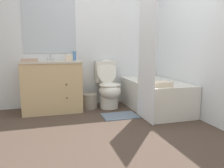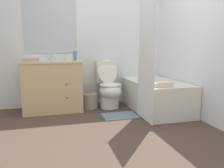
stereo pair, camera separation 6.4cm
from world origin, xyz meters
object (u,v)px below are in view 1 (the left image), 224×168
(bathtub, at_px, (155,95))
(wastebasket, at_px, (89,101))
(sink_faucet, at_px, (51,58))
(soap_dispenser, at_px, (74,56))
(tissue_box, at_px, (70,58))
(hand_towel_folded, at_px, (30,60))
(vanity_cabinet, at_px, (52,86))
(toilet, at_px, (109,87))
(bath_mat, at_px, (120,116))
(bath_towel_folded, at_px, (159,84))

(bathtub, xyz_separation_m, wastebasket, (-1.07, 0.39, -0.12))
(sink_faucet, xyz_separation_m, soap_dispenser, (0.38, -0.14, 0.05))
(tissue_box, relative_size, hand_towel_folded, 0.61)
(vanity_cabinet, xyz_separation_m, tissue_box, (0.31, 0.09, 0.46))
(toilet, relative_size, bath_mat, 1.58)
(toilet, height_order, soap_dispenser, soap_dispenser)
(hand_towel_folded, distance_m, bath_mat, 1.63)
(bathtub, bearing_deg, vanity_cabinet, 166.28)
(soap_dispenser, bearing_deg, sink_faucet, 159.87)
(wastebasket, bearing_deg, bath_mat, -58.35)
(hand_towel_folded, height_order, bath_mat, hand_towel_folded)
(sink_faucet, distance_m, toilet, 1.11)
(bath_towel_folded, height_order, bath_mat, bath_towel_folded)
(bath_mat, bearing_deg, soap_dispenser, 133.02)
(sink_faucet, bearing_deg, wastebasket, -17.07)
(bathtub, xyz_separation_m, tissue_box, (-1.38, 0.50, 0.64))
(hand_towel_folded, bearing_deg, bath_towel_folded, -22.31)
(toilet, xyz_separation_m, bathtub, (0.73, -0.36, -0.11))
(bath_mat, bearing_deg, toilet, 92.71)
(soap_dispenser, bearing_deg, hand_towel_folded, -165.19)
(wastebasket, distance_m, bath_mat, 0.71)
(vanity_cabinet, xyz_separation_m, soap_dispenser, (0.38, 0.03, 0.50))
(bathtub, bearing_deg, tissue_box, 159.96)
(vanity_cabinet, xyz_separation_m, sink_faucet, (-0.00, 0.17, 0.45))
(wastebasket, relative_size, tissue_box, 1.88)
(vanity_cabinet, distance_m, bathtub, 1.75)
(vanity_cabinet, xyz_separation_m, bath_towel_folded, (1.50, -0.90, 0.10))
(vanity_cabinet, bearing_deg, bath_towel_folded, -31.00)
(vanity_cabinet, height_order, bath_mat, vanity_cabinet)
(soap_dispenser, relative_size, bath_mat, 0.35)
(wastebasket, distance_m, soap_dispenser, 0.83)
(hand_towel_folded, bearing_deg, tissue_box, 21.53)
(vanity_cabinet, bearing_deg, toilet, -2.82)
(vanity_cabinet, xyz_separation_m, hand_towel_folded, (-0.32, -0.16, 0.44))
(sink_faucet, relative_size, soap_dispenser, 0.76)
(bathtub, height_order, bath_towel_folded, bath_towel_folded)
(vanity_cabinet, height_order, soap_dispenser, soap_dispenser)
(sink_faucet, distance_m, bathtub, 1.89)
(vanity_cabinet, xyz_separation_m, toilet, (0.96, -0.05, -0.07))
(sink_faucet, relative_size, hand_towel_folded, 0.59)
(tissue_box, xyz_separation_m, hand_towel_folded, (-0.63, -0.25, -0.02))
(tissue_box, relative_size, soap_dispenser, 0.78)
(tissue_box, bearing_deg, wastebasket, -19.57)
(soap_dispenser, distance_m, bath_mat, 1.28)
(sink_faucet, bearing_deg, vanity_cabinet, -90.00)
(bath_mat, bearing_deg, bathtub, 16.43)
(hand_towel_folded, relative_size, bath_towel_folded, 0.74)
(toilet, bearing_deg, soap_dispenser, 172.37)
(soap_dispenser, xyz_separation_m, bath_towel_folded, (1.12, -0.93, -0.40))
(bath_towel_folded, bearing_deg, wastebasket, 134.98)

